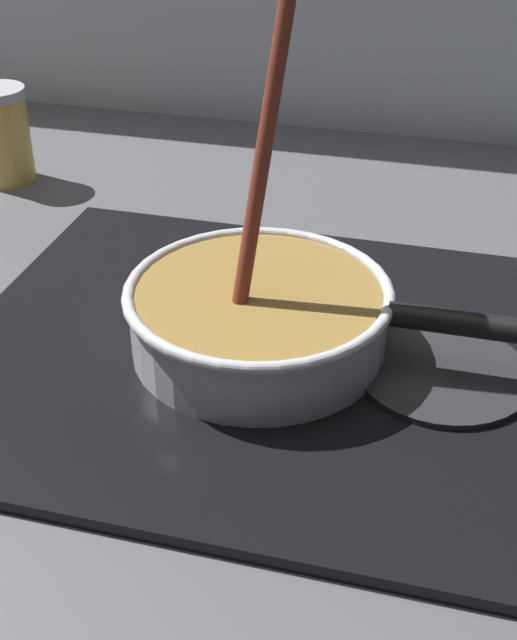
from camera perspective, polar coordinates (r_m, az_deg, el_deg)
name	(u,v)px	position (r m, az deg, el deg)	size (l,w,h in m)	color
ground	(43,464)	(0.73, -14.28, -9.34)	(2.40, 1.60, 0.04)	#4C4C51
hob_plate	(258,353)	(0.79, 0.00, -2.19)	(0.56, 0.48, 0.01)	black
burner_ring	(258,344)	(0.79, 0.00, -1.60)	(0.18, 0.18, 0.01)	#592D0C
spare_burner	(442,372)	(0.77, 12.22, -3.42)	(0.15, 0.15, 0.01)	#262628
cooking_pan	(261,315)	(0.77, 0.17, 0.36)	(0.40, 0.24, 0.31)	silver
condiment_jar	(2,135)	(1.18, -16.82, 11.79)	(0.08, 0.08, 0.13)	gold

